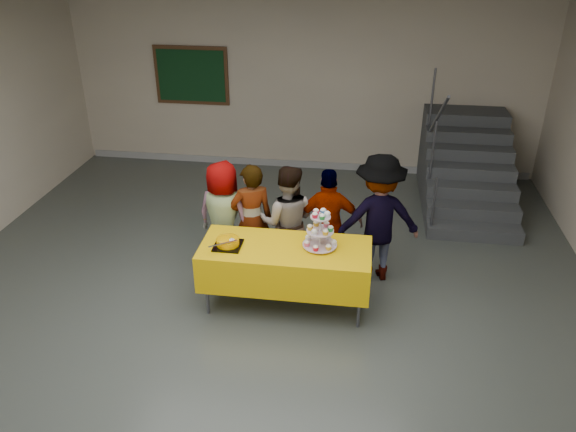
# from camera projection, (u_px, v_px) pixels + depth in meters

# --- Properties ---
(room_shell) EXTENTS (10.00, 10.04, 3.02)m
(room_shell) POSITION_uv_depth(u_px,v_px,m) (235.00, 156.00, 4.86)
(room_shell) COLOR #4C514C
(room_shell) RESTS_ON ground
(bake_table) EXTENTS (1.88, 0.78, 0.77)m
(bake_table) POSITION_uv_depth(u_px,v_px,m) (285.00, 263.00, 6.25)
(bake_table) COLOR #595960
(bake_table) RESTS_ON ground
(cupcake_stand) EXTENTS (0.38, 0.38, 0.44)m
(cupcake_stand) POSITION_uv_depth(u_px,v_px,m) (320.00, 232.00, 6.07)
(cupcake_stand) COLOR silver
(cupcake_stand) RESTS_ON bake_table
(bear_cake) EXTENTS (0.32, 0.36, 0.12)m
(bear_cake) POSITION_uv_depth(u_px,v_px,m) (228.00, 241.00, 6.14)
(bear_cake) COLOR black
(bear_cake) RESTS_ON bake_table
(schoolchild_a) EXTENTS (0.80, 0.63, 1.44)m
(schoolchild_a) POSITION_uv_depth(u_px,v_px,m) (224.00, 217.00, 6.88)
(schoolchild_a) COLOR #5C5D66
(schoolchild_a) RESTS_ON ground
(schoolchild_b) EXTENTS (0.63, 0.54, 1.45)m
(schoolchild_b) POSITION_uv_depth(u_px,v_px,m) (252.00, 220.00, 6.81)
(schoolchild_b) COLOR slate
(schoolchild_b) RESTS_ON ground
(schoolchild_c) EXTENTS (0.73, 0.58, 1.45)m
(schoolchild_c) POSITION_uv_depth(u_px,v_px,m) (287.00, 222.00, 6.77)
(schoolchild_c) COLOR slate
(schoolchild_c) RESTS_ON ground
(schoolchild_d) EXTENTS (0.85, 0.42, 1.41)m
(schoolchild_d) POSITION_uv_depth(u_px,v_px,m) (329.00, 224.00, 6.77)
(schoolchild_d) COLOR slate
(schoolchild_d) RESTS_ON ground
(schoolchild_e) EXTENTS (1.15, 0.82, 1.61)m
(schoolchild_e) POSITION_uv_depth(u_px,v_px,m) (378.00, 219.00, 6.67)
(schoolchild_e) COLOR slate
(schoolchild_e) RESTS_ON ground
(staircase) EXTENTS (1.30, 2.40, 2.04)m
(staircase) POSITION_uv_depth(u_px,v_px,m) (464.00, 168.00, 8.88)
(staircase) COLOR #424447
(staircase) RESTS_ON ground
(noticeboard) EXTENTS (1.30, 0.05, 1.00)m
(noticeboard) POSITION_uv_depth(u_px,v_px,m) (191.00, 76.00, 9.69)
(noticeboard) COLOR #472B16
(noticeboard) RESTS_ON ground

